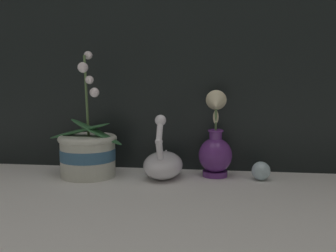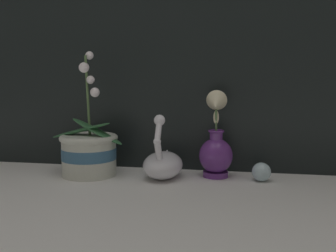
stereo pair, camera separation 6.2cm
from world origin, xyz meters
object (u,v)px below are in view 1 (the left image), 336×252
object	(u,v)px
swan_figurine	(163,163)
blue_vase	(215,147)
orchid_potted_plant	(88,151)
glass_sphere	(261,171)

from	to	relation	value
swan_figurine	blue_vase	xyz separation A→B (m)	(0.16, 0.04, 0.05)
swan_figurine	orchid_potted_plant	bearing A→B (deg)	-178.30
blue_vase	glass_sphere	size ratio (longest dim) A/B	4.77
orchid_potted_plant	swan_figurine	xyz separation A→B (m)	(0.24, 0.01, -0.03)
blue_vase	glass_sphere	distance (m)	0.16
blue_vase	glass_sphere	world-z (taller)	blue_vase
swan_figurine	glass_sphere	size ratio (longest dim) A/B	3.55
blue_vase	orchid_potted_plant	bearing A→B (deg)	-173.53
glass_sphere	orchid_potted_plant	bearing A→B (deg)	-177.87
glass_sphere	swan_figurine	bearing A→B (deg)	-177.53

